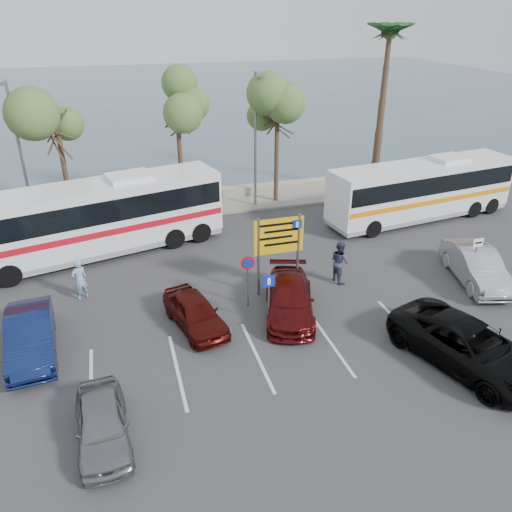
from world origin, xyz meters
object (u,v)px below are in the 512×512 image
object	(u,v)px
car_maroon	(289,299)
suv_black	(468,346)
street_lamp_right	(256,134)
pedestrian_near	(80,280)
car_silver_a	(102,424)
coach_bus_left	(97,221)
car_blue	(31,336)
direction_sign	(279,242)
pedestrian_far	(340,262)
car_silver_b	(476,266)
street_lamp_left	(20,150)
car_red	(195,312)
coach_bus_right	(421,192)

from	to	relation	value
car_maroon	suv_black	xyz separation A→B (m)	(4.89, -4.85, 0.11)
street_lamp_right	pedestrian_near	bearing A→B (deg)	-140.56
car_silver_a	coach_bus_left	bearing A→B (deg)	86.26
car_silver_a	pedestrian_near	bearing A→B (deg)	91.79
car_blue	pedestrian_near	size ratio (longest dim) A/B	2.42
pedestrian_near	coach_bus_left	bearing A→B (deg)	-128.94
direction_sign	pedestrian_near	distance (m)	8.68
suv_black	pedestrian_far	distance (m)	7.03
coach_bus_left	car_silver_b	bearing A→B (deg)	-25.37
car_silver_a	car_maroon	bearing A→B (deg)	29.68
street_lamp_left	pedestrian_near	world-z (taller)	street_lamp_left
car_blue	car_maroon	bearing A→B (deg)	-6.28
street_lamp_left	car_red	world-z (taller)	street_lamp_left
coach_bus_right	car_maroon	world-z (taller)	coach_bus_right
coach_bus_left	pedestrian_near	bearing A→B (deg)	-101.20
coach_bus_left	pedestrian_near	world-z (taller)	coach_bus_left
coach_bus_left	coach_bus_right	xyz separation A→B (m)	(18.26, -0.39, -0.15)
street_lamp_right	pedestrian_near	world-z (taller)	street_lamp_right
car_silver_a	car_maroon	world-z (taller)	car_maroon
direction_sign	pedestrian_far	distance (m)	3.33
car_silver_b	pedestrian_near	distance (m)	17.71
coach_bus_left	pedestrian_far	world-z (taller)	coach_bus_left
direction_sign	car_red	world-z (taller)	direction_sign
coach_bus_right	pedestrian_near	bearing A→B (deg)	-168.36
car_red	car_silver_b	world-z (taller)	car_silver_b
coach_bus_left	car_blue	bearing A→B (deg)	-107.72
street_lamp_left	direction_sign	distance (m)	15.24
coach_bus_right	car_silver_b	xyz separation A→B (m)	(-1.76, -7.44, -0.89)
street_lamp_right	coach_bus_right	bearing A→B (deg)	-27.61
suv_black	car_silver_b	size ratio (longest dim) A/B	1.20
street_lamp_left	street_lamp_right	xyz separation A→B (m)	(13.00, 0.00, 0.00)
car_blue	suv_black	xyz separation A→B (m)	(14.77, -5.00, 0.05)
direction_sign	car_silver_a	xyz separation A→B (m)	(-7.60, -6.70, -1.81)
direction_sign	car_silver_a	distance (m)	10.29
direction_sign	pedestrian_near	world-z (taller)	direction_sign
street_lamp_right	coach_bus_left	world-z (taller)	street_lamp_right
coach_bus_right	car_blue	world-z (taller)	coach_bus_right
car_silver_a	street_lamp_right	bearing A→B (deg)	57.28
pedestrian_near	pedestrian_far	size ratio (longest dim) A/B	0.94
pedestrian_near	suv_black	bearing A→B (deg)	119.33
street_lamp_right	car_silver_b	distance (m)	14.42
coach_bus_left	car_maroon	distance (m)	10.92
car_blue	car_red	xyz separation A→B (m)	(6.00, 0.00, -0.09)
suv_black	street_lamp_left	bearing A→B (deg)	114.98
car_silver_a	coach_bus_right	bearing A→B (deg)	30.83
car_blue	pedestrian_near	distance (m)	3.87
street_lamp_left	car_silver_a	size ratio (longest dim) A/B	2.19
coach_bus_left	car_maroon	world-z (taller)	coach_bus_left
suv_black	street_lamp_right	bearing A→B (deg)	81.41
street_lamp_right	pedestrian_near	xyz separation A→B (m)	(-10.36, -8.52, -3.66)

